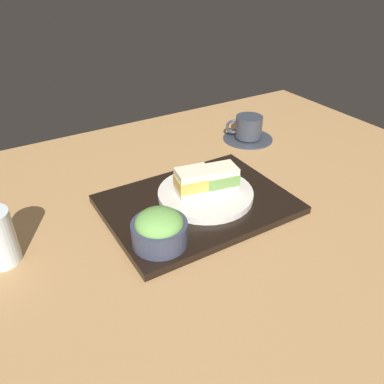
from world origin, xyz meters
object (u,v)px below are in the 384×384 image
Objects in this scene: sandwich_far at (220,178)px; sandwich_near at (193,182)px; sandwich_plate at (206,194)px; coffee_cup at (248,130)px; salad_bowl at (159,229)px.

sandwich_near is at bearing 168.61° from sandwich_far.
sandwich_plate is 4.76cm from sandwich_near.
sandwich_near is 38.23cm from coffee_cup.
sandwich_far reaches higher than sandwich_plate.
coffee_cup is at bearing 41.23° from sandwich_far.
sandwich_near is 15.98cm from salad_bowl.
sandwich_plate is 2.01× the size of salad_bowl.
sandwich_near reaches higher than salad_bowl.
coffee_cup is (44.54, 30.61, -1.86)cm from salad_bowl.
salad_bowl is (-18.95, -8.18, -0.92)cm from sandwich_far.
coffee_cup is at bearing 34.50° from salad_bowl.
sandwich_near reaches higher than coffee_cup.
sandwich_plate is at bearing -142.69° from coffee_cup.
coffee_cup is (31.67, 21.20, -2.97)cm from sandwich_near.
sandwich_far reaches higher than coffee_cup.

